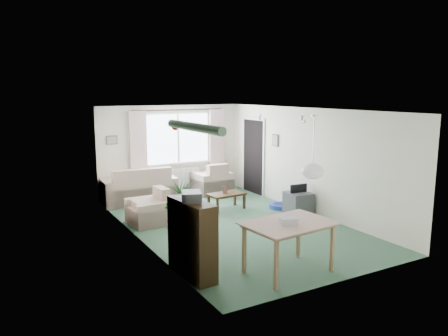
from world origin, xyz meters
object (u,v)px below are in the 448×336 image
armchair_corner (212,178)px  houseplant (182,218)px  armchair_left (149,206)px  bookshelf (192,239)px  tv_cube (298,203)px  pet_bed (280,206)px  sofa (139,184)px  dining_table (288,248)px  coffee_table (227,201)px

armchair_corner → houseplant: (-2.62, -3.93, 0.25)m
armchair_corner → armchair_left: 3.09m
bookshelf → armchair_left: bearing=78.3°
armchair_left → tv_cube: bearing=70.7°
armchair_corner → pet_bed: size_ratio=1.80×
houseplant → pet_bed: houseplant is taller
sofa → tv_cube: (2.80, -2.86, -0.20)m
armchair_corner → dining_table: bearing=74.8°
sofa → dining_table: bearing=100.2°
sofa → armchair_corner: (2.07, -0.02, -0.03)m
bookshelf → tv_cube: 4.03m
houseplant → pet_bed: 3.77m
bookshelf → tv_cube: size_ratio=2.11×
bookshelf → tv_cube: bookshelf is taller
bookshelf → houseplant: 0.83m
coffee_table → pet_bed: coffee_table is taller
coffee_table → houseplant: bearing=-133.4°
houseplant → dining_table: 1.83m
dining_table → bookshelf: bearing=156.5°
coffee_table → armchair_corner: bearing=74.0°
sofa → houseplant: (-0.55, -3.96, 0.22)m
bookshelf → houseplant: bearing=71.7°
sofa → armchair_corner: 2.07m
coffee_table → houseplant: (-2.14, -2.26, 0.48)m
armchair_left → pet_bed: (3.15, -0.36, -0.32)m
armchair_corner → tv_cube: bearing=104.6°
houseplant → armchair_left: bearing=85.9°
armchair_corner → dining_table: size_ratio=0.76×
bookshelf → dining_table: size_ratio=0.94×
sofa → bookshelf: (-0.74, -4.76, 0.14)m
bookshelf → dining_table: 1.49m
armchair_corner → coffee_table: size_ratio=1.10×
sofa → armchair_left: bearing=81.7°
bookshelf → dining_table: bearing=-28.5°
houseplant → dining_table: (1.16, -1.39, -0.28)m
bookshelf → pet_bed: (3.49, 2.51, -0.53)m
coffee_table → pet_bed: bearing=-25.4°
armchair_corner → bookshelf: bearing=59.5°
sofa → tv_cube: sofa is taller
armchair_corner → coffee_table: armchair_corner is taller
houseplant → dining_table: houseplant is taller
coffee_table → armchair_left: bearing=-174.6°
houseplant → tv_cube: 3.55m
pet_bed → sofa: bearing=140.7°
tv_cube → houseplant: bearing=-156.9°
coffee_table → houseplant: houseplant is taller
armchair_corner → armchair_left: size_ratio=1.14×
coffee_table → bookshelf: bookshelf is taller
sofa → armchair_left: 1.93m
sofa → houseplant: bearing=85.8°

